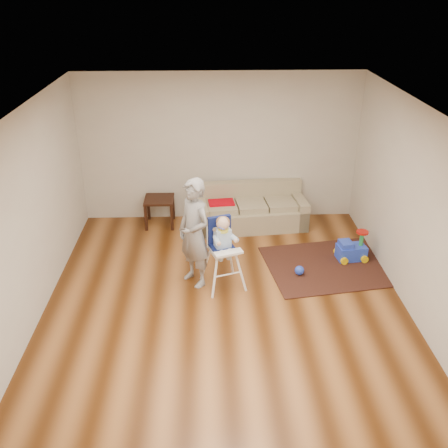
{
  "coord_description": "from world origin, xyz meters",
  "views": [
    {
      "loc": [
        -0.22,
        -5.85,
        4.13
      ],
      "look_at": [
        0.0,
        0.4,
        1.0
      ],
      "focal_mm": 40.0,
      "sensor_mm": 36.0,
      "label": 1
    }
  ],
  "objects_px": {
    "ride_on_toy": "(352,245)",
    "high_chair": "(223,253)",
    "side_table": "(160,212)",
    "sofa": "(251,207)",
    "adult": "(194,233)",
    "toy_ball": "(299,270)"
  },
  "relations": [
    {
      "from": "high_chair",
      "to": "adult",
      "type": "distance_m",
      "value": 0.5
    },
    {
      "from": "sofa",
      "to": "ride_on_toy",
      "type": "xyz_separation_m",
      "value": [
        1.52,
        -1.25,
        -0.12
      ]
    },
    {
      "from": "toy_ball",
      "to": "ride_on_toy",
      "type": "bearing_deg",
      "value": 26.37
    },
    {
      "from": "sofa",
      "to": "side_table",
      "type": "bearing_deg",
      "value": 169.77
    },
    {
      "from": "side_table",
      "to": "high_chair",
      "type": "relative_size",
      "value": 0.46
    },
    {
      "from": "high_chair",
      "to": "toy_ball",
      "type": "bearing_deg",
      "value": -8.02
    },
    {
      "from": "sofa",
      "to": "toy_ball",
      "type": "distance_m",
      "value": 1.83
    },
    {
      "from": "side_table",
      "to": "adult",
      "type": "height_order",
      "value": "adult"
    },
    {
      "from": "toy_ball",
      "to": "high_chair",
      "type": "relative_size",
      "value": 0.13
    },
    {
      "from": "ride_on_toy",
      "to": "adult",
      "type": "distance_m",
      "value": 2.62
    },
    {
      "from": "ride_on_toy",
      "to": "toy_ball",
      "type": "distance_m",
      "value": 1.03
    },
    {
      "from": "side_table",
      "to": "high_chair",
      "type": "xyz_separation_m",
      "value": [
        1.09,
        -2.05,
        0.28
      ]
    },
    {
      "from": "sofa",
      "to": "adult",
      "type": "height_order",
      "value": "adult"
    },
    {
      "from": "ride_on_toy",
      "to": "adult",
      "type": "bearing_deg",
      "value": -174.5
    },
    {
      "from": "side_table",
      "to": "high_chair",
      "type": "bearing_deg",
      "value": -62.09
    },
    {
      "from": "adult",
      "to": "high_chair",
      "type": "bearing_deg",
      "value": 37.44
    },
    {
      "from": "high_chair",
      "to": "side_table",
      "type": "bearing_deg",
      "value": 99.43
    },
    {
      "from": "side_table",
      "to": "ride_on_toy",
      "type": "height_order",
      "value": "side_table"
    },
    {
      "from": "adult",
      "to": "ride_on_toy",
      "type": "bearing_deg",
      "value": 63.91
    },
    {
      "from": "high_chair",
      "to": "adult",
      "type": "bearing_deg",
      "value": 147.91
    },
    {
      "from": "ride_on_toy",
      "to": "high_chair",
      "type": "relative_size",
      "value": 0.43
    },
    {
      "from": "sofa",
      "to": "toy_ball",
      "type": "bearing_deg",
      "value": -76.21
    }
  ]
}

